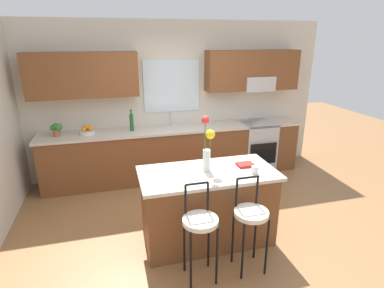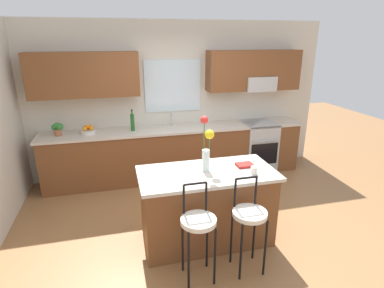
{
  "view_description": "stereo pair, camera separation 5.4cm",
  "coord_description": "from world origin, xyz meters",
  "px_view_note": "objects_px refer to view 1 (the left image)",
  "views": [
    {
      "loc": [
        -1.08,
        -3.42,
        2.41
      ],
      "look_at": [
        -0.02,
        0.55,
        1.0
      ],
      "focal_mm": 29.15,
      "sensor_mm": 36.0,
      "label": 1
    },
    {
      "loc": [
        -1.03,
        -3.43,
        2.41
      ],
      "look_at": [
        -0.02,
        0.55,
        1.0
      ],
      "focal_mm": 29.15,
      "sensor_mm": 36.0,
      "label": 2
    }
  ],
  "objects_px": {
    "oven_range": "(256,146)",
    "bottle_olive_oil": "(132,122)",
    "potted_plant_small": "(56,129)",
    "flower_vase": "(208,145)",
    "kitchen_island": "(208,206)",
    "cookbook": "(245,165)",
    "mug_ceramic": "(255,170)",
    "fruit_bowl_oranges": "(87,131)",
    "bar_stool_middle": "(251,217)",
    "bar_stool_near": "(200,225)"
  },
  "relations": [
    {
      "from": "oven_range",
      "to": "bar_stool_middle",
      "type": "xyz_separation_m",
      "value": [
        -1.31,
        -2.53,
        0.18
      ]
    },
    {
      "from": "fruit_bowl_oranges",
      "to": "mug_ceramic",
      "type": "bearing_deg",
      "value": -47.78
    },
    {
      "from": "oven_range",
      "to": "potted_plant_small",
      "type": "bearing_deg",
      "value": 179.62
    },
    {
      "from": "bar_stool_near",
      "to": "mug_ceramic",
      "type": "height_order",
      "value": "bar_stool_near"
    },
    {
      "from": "fruit_bowl_oranges",
      "to": "kitchen_island",
      "type": "bearing_deg",
      "value": -53.52
    },
    {
      "from": "flower_vase",
      "to": "cookbook",
      "type": "height_order",
      "value": "flower_vase"
    },
    {
      "from": "bottle_olive_oil",
      "to": "fruit_bowl_oranges",
      "type": "bearing_deg",
      "value": 179.69
    },
    {
      "from": "oven_range",
      "to": "potted_plant_small",
      "type": "xyz_separation_m",
      "value": [
        -3.48,
        0.02,
        0.58
      ]
    },
    {
      "from": "kitchen_island",
      "to": "fruit_bowl_oranges",
      "type": "xyz_separation_m",
      "value": [
        -1.44,
        1.95,
        0.51
      ]
    },
    {
      "from": "cookbook",
      "to": "bottle_olive_oil",
      "type": "height_order",
      "value": "bottle_olive_oil"
    },
    {
      "from": "oven_range",
      "to": "kitchen_island",
      "type": "relative_size",
      "value": 0.57
    },
    {
      "from": "oven_range",
      "to": "fruit_bowl_oranges",
      "type": "bearing_deg",
      "value": 179.46
    },
    {
      "from": "oven_range",
      "to": "flower_vase",
      "type": "distance_m",
      "value": 2.57
    },
    {
      "from": "oven_range",
      "to": "bottle_olive_oil",
      "type": "bearing_deg",
      "value": 179.39
    },
    {
      "from": "bar_stool_near",
      "to": "fruit_bowl_oranges",
      "type": "bearing_deg",
      "value": 114.47
    },
    {
      "from": "fruit_bowl_oranges",
      "to": "potted_plant_small",
      "type": "relative_size",
      "value": 1.11
    },
    {
      "from": "potted_plant_small",
      "to": "fruit_bowl_oranges",
      "type": "bearing_deg",
      "value": 0.66
    },
    {
      "from": "bar_stool_near",
      "to": "cookbook",
      "type": "height_order",
      "value": "bar_stool_near"
    },
    {
      "from": "mug_ceramic",
      "to": "cookbook",
      "type": "distance_m",
      "value": 0.24
    },
    {
      "from": "mug_ceramic",
      "to": "flower_vase",
      "type": "bearing_deg",
      "value": 155.08
    },
    {
      "from": "bottle_olive_oil",
      "to": "oven_range",
      "type": "bearing_deg",
      "value": -0.61
    },
    {
      "from": "potted_plant_small",
      "to": "oven_range",
      "type": "bearing_deg",
      "value": -0.38
    },
    {
      "from": "oven_range",
      "to": "flower_vase",
      "type": "height_order",
      "value": "flower_vase"
    },
    {
      "from": "oven_range",
      "to": "fruit_bowl_oranges",
      "type": "height_order",
      "value": "fruit_bowl_oranges"
    },
    {
      "from": "kitchen_island",
      "to": "potted_plant_small",
      "type": "bearing_deg",
      "value": 134.32
    },
    {
      "from": "bar_stool_near",
      "to": "flower_vase",
      "type": "height_order",
      "value": "flower_vase"
    },
    {
      "from": "bar_stool_near",
      "to": "bottle_olive_oil",
      "type": "distance_m",
      "value": 2.63
    },
    {
      "from": "bar_stool_middle",
      "to": "potted_plant_small",
      "type": "bearing_deg",
      "value": 130.38
    },
    {
      "from": "cookbook",
      "to": "bottle_olive_oil",
      "type": "distance_m",
      "value": 2.25
    },
    {
      "from": "kitchen_island",
      "to": "flower_vase",
      "type": "bearing_deg",
      "value": 88.3
    },
    {
      "from": "bar_stool_middle",
      "to": "cookbook",
      "type": "relative_size",
      "value": 5.21
    },
    {
      "from": "oven_range",
      "to": "bottle_olive_oil",
      "type": "height_order",
      "value": "bottle_olive_oil"
    },
    {
      "from": "cookbook",
      "to": "fruit_bowl_oranges",
      "type": "bearing_deg",
      "value": 135.46
    },
    {
      "from": "bar_stool_middle",
      "to": "bottle_olive_oil",
      "type": "distance_m",
      "value": 2.77
    },
    {
      "from": "bar_stool_near",
      "to": "flower_vase",
      "type": "xyz_separation_m",
      "value": [
        0.28,
        0.65,
        0.6
      ]
    },
    {
      "from": "bar_stool_near",
      "to": "mug_ceramic",
      "type": "distance_m",
      "value": 0.94
    },
    {
      "from": "bar_stool_middle",
      "to": "bottle_olive_oil",
      "type": "bearing_deg",
      "value": 111.3
    },
    {
      "from": "bottle_olive_oil",
      "to": "potted_plant_small",
      "type": "xyz_separation_m",
      "value": [
        -1.17,
        -0.0,
        -0.02
      ]
    },
    {
      "from": "cookbook",
      "to": "potted_plant_small",
      "type": "bearing_deg",
      "value": 141.57
    },
    {
      "from": "bottle_olive_oil",
      "to": "potted_plant_small",
      "type": "distance_m",
      "value": 1.17
    },
    {
      "from": "bar_stool_middle",
      "to": "bottle_olive_oil",
      "type": "xyz_separation_m",
      "value": [
        -0.99,
        2.55,
        0.43
      ]
    },
    {
      "from": "oven_range",
      "to": "bottle_olive_oil",
      "type": "distance_m",
      "value": 2.38
    },
    {
      "from": "flower_vase",
      "to": "mug_ceramic",
      "type": "distance_m",
      "value": 0.61
    },
    {
      "from": "bar_stool_near",
      "to": "bar_stool_middle",
      "type": "bearing_deg",
      "value": 0.0
    },
    {
      "from": "flower_vase",
      "to": "cookbook",
      "type": "bearing_deg",
      "value": 0.86
    },
    {
      "from": "bar_stool_middle",
      "to": "bar_stool_near",
      "type": "bearing_deg",
      "value": 180.0
    },
    {
      "from": "bar_stool_near",
      "to": "oven_range",
      "type": "bearing_deg",
      "value": 53.68
    },
    {
      "from": "flower_vase",
      "to": "mug_ceramic",
      "type": "bearing_deg",
      "value": -24.92
    },
    {
      "from": "potted_plant_small",
      "to": "bar_stool_middle",
      "type": "bearing_deg",
      "value": -49.62
    },
    {
      "from": "fruit_bowl_oranges",
      "to": "bar_stool_middle",
      "type": "bearing_deg",
      "value": -56.16
    }
  ]
}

